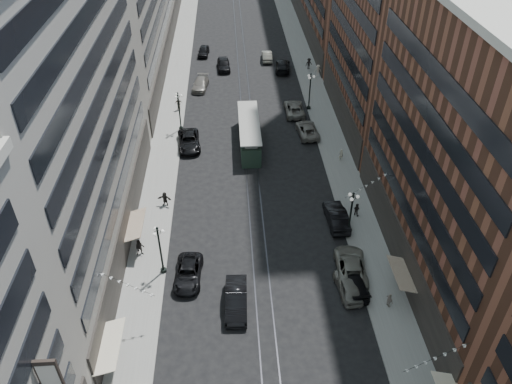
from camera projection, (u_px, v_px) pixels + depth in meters
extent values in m
plane|color=black|center=(246.00, 111.00, 73.17)|extent=(220.00, 220.00, 0.00)
cube|color=gray|center=(176.00, 84.00, 80.59)|extent=(4.00, 180.00, 0.15)
cube|color=gray|center=(311.00, 80.00, 81.62)|extent=(4.00, 180.00, 0.15)
cube|color=#2D2D33|center=(239.00, 82.00, 81.11)|extent=(0.12, 180.00, 0.02)
cube|color=#2D2D33|center=(248.00, 82.00, 81.18)|extent=(0.12, 180.00, 0.02)
cube|color=gray|center=(59.00, 118.00, 42.41)|extent=(8.00, 36.00, 28.00)
cube|color=brown|center=(466.00, 157.00, 41.22)|extent=(8.00, 30.00, 24.00)
cylinder|color=black|center=(164.00, 270.00, 47.01)|extent=(0.56, 0.56, 0.30)
cylinder|color=black|center=(161.00, 251.00, 45.54)|extent=(0.18, 0.18, 5.20)
sphere|color=black|center=(157.00, 228.00, 43.86)|extent=(0.24, 0.24, 0.24)
sphere|color=white|center=(163.00, 231.00, 44.12)|extent=(0.36, 0.36, 0.36)
sphere|color=white|center=(155.00, 229.00, 44.40)|extent=(0.36, 0.36, 0.36)
sphere|color=white|center=(154.00, 235.00, 43.78)|extent=(0.36, 0.36, 0.36)
cylinder|color=black|center=(181.00, 128.00, 68.57)|extent=(0.56, 0.56, 0.30)
cylinder|color=black|center=(179.00, 112.00, 67.09)|extent=(0.18, 0.18, 5.20)
sphere|color=black|center=(178.00, 93.00, 65.41)|extent=(0.24, 0.24, 0.24)
sphere|color=white|center=(181.00, 96.00, 65.67)|extent=(0.36, 0.36, 0.36)
sphere|color=white|center=(176.00, 95.00, 65.95)|extent=(0.36, 0.36, 0.36)
sphere|color=white|center=(176.00, 97.00, 65.33)|extent=(0.36, 0.36, 0.36)
cylinder|color=black|center=(348.00, 234.00, 51.07)|extent=(0.56, 0.56, 0.30)
cylinder|color=black|center=(350.00, 216.00, 49.60)|extent=(0.18, 0.18, 5.20)
sphere|color=black|center=(354.00, 193.00, 47.92)|extent=(0.24, 0.24, 0.24)
sphere|color=white|center=(358.00, 197.00, 48.18)|extent=(0.36, 0.36, 0.36)
sphere|color=white|center=(350.00, 194.00, 48.46)|extent=(0.36, 0.36, 0.36)
sphere|color=white|center=(352.00, 199.00, 47.84)|extent=(0.36, 0.36, 0.36)
cylinder|color=black|center=(309.00, 108.00, 73.42)|extent=(0.56, 0.56, 0.30)
cylinder|color=black|center=(310.00, 92.00, 71.95)|extent=(0.18, 0.18, 5.20)
sphere|color=black|center=(311.00, 74.00, 70.27)|extent=(0.24, 0.24, 0.24)
sphere|color=white|center=(314.00, 77.00, 70.53)|extent=(0.36, 0.36, 0.36)
sphere|color=white|center=(309.00, 76.00, 70.81)|extent=(0.36, 0.36, 0.36)
sphere|color=white|center=(310.00, 78.00, 70.18)|extent=(0.36, 0.36, 0.36)
cube|color=#23372A|center=(249.00, 135.00, 65.09)|extent=(2.43, 11.65, 2.52)
cube|color=gray|center=(249.00, 125.00, 64.16)|extent=(1.55, 10.68, 0.58)
cube|color=gray|center=(249.00, 122.00, 63.92)|extent=(2.62, 11.85, 0.15)
cylinder|color=black|center=(251.00, 160.00, 62.16)|extent=(2.23, 0.68, 0.68)
cylinder|color=black|center=(248.00, 125.00, 69.13)|extent=(2.23, 0.68, 0.68)
imported|color=black|center=(188.00, 273.00, 46.11)|extent=(2.73, 5.37, 1.46)
imported|color=slate|center=(348.00, 286.00, 44.80)|extent=(2.20, 4.64, 1.53)
imported|color=black|center=(236.00, 300.00, 43.37)|extent=(2.05, 5.44, 1.77)
imported|color=black|center=(140.00, 248.00, 48.39)|extent=(0.95, 0.61, 1.82)
imported|color=gray|center=(389.00, 300.00, 43.31)|extent=(0.66, 0.96, 1.50)
imported|color=black|center=(189.00, 141.00, 64.80)|extent=(3.33, 6.21, 1.66)
imported|color=slate|center=(200.00, 84.00, 78.82)|extent=(2.86, 5.54, 1.54)
imported|color=black|center=(203.00, 51.00, 89.93)|extent=(2.23, 4.70, 1.55)
imported|color=black|center=(336.00, 216.00, 52.43)|extent=(2.13, 5.51, 1.79)
imported|color=gray|center=(307.00, 130.00, 67.31)|extent=(2.95, 5.70, 1.54)
imported|color=black|center=(283.00, 66.00, 84.49)|extent=(3.03, 6.08, 1.70)
imported|color=black|center=(224.00, 64.00, 84.84)|extent=(2.36, 5.31, 1.78)
imported|color=slate|center=(267.00, 56.00, 88.08)|extent=(1.76, 4.82, 1.58)
imported|color=black|center=(165.00, 199.00, 54.72)|extent=(1.61, 0.81, 1.67)
imported|color=#9F9684|center=(179.00, 104.00, 72.69)|extent=(1.20, 0.73, 1.91)
imported|color=black|center=(357.00, 209.00, 53.38)|extent=(0.81, 0.78, 1.49)
imported|color=beige|center=(341.00, 154.00, 62.09)|extent=(0.59, 0.43, 1.49)
imported|color=black|center=(309.00, 64.00, 84.56)|extent=(1.33, 0.92, 1.90)
imported|color=black|center=(355.00, 282.00, 45.23)|extent=(2.13, 4.91, 1.41)
imported|color=slate|center=(351.00, 266.00, 46.74)|extent=(3.28, 6.20, 1.66)
imported|color=slate|center=(294.00, 108.00, 72.12)|extent=(2.68, 5.78, 1.60)
imported|color=beige|center=(318.00, 70.00, 82.34)|extent=(1.29, 0.73, 1.87)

